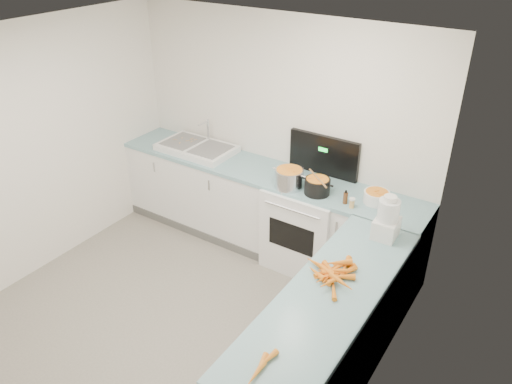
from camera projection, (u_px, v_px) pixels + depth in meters
The scene contains 19 objects.
floor at pixel (160, 336), 4.45m from camera, with size 3.50×4.00×0.00m, color gray, non-canonical shape.
ceiling at pixel (125, 54), 3.24m from camera, with size 3.50×4.00×0.00m, color white, non-canonical shape.
wall_back at pixel (279, 134), 5.31m from camera, with size 3.50×2.50×0.00m, color white, non-canonical shape.
wall_left at pixel (10, 163), 4.69m from camera, with size 4.00×2.50×0.00m, color white, non-canonical shape.
wall_right at pixel (356, 301), 3.01m from camera, with size 4.00×2.50×0.00m, color white, non-canonical shape.
counter_back at pixel (263, 209), 5.47m from camera, with size 3.50×0.62×0.94m.
counter_right at pixel (325, 343), 3.75m from camera, with size 0.62×2.20×0.94m.
stove at pixel (307, 224), 5.19m from camera, with size 0.76×0.65×1.36m.
sink at pixel (197, 148), 5.65m from camera, with size 0.86×0.52×0.31m.
steel_pot at pixel (289, 179), 4.88m from camera, with size 0.28×0.28×0.21m, color silver.
black_pot at pixel (317, 187), 4.77m from camera, with size 0.25×0.25×0.18m, color black.
wooden_spoon at pixel (318, 178), 4.72m from camera, with size 0.02×0.02×0.40m, color #AD7A47.
mixing_bowl at pixel (376, 197), 4.63m from camera, with size 0.24×0.24×0.11m, color white.
extract_bottle at pixel (345, 198), 4.61m from camera, with size 0.04×0.04×0.11m, color #593319.
spice_jar at pixel (352, 204), 4.55m from camera, with size 0.05×0.05×0.08m, color #E5B266.
food_processor at pixel (387, 220), 4.08m from camera, with size 0.20×0.24×0.39m.
carrot_pile at pixel (333, 272), 3.69m from camera, with size 0.46×0.49×0.10m.
peeled_carrots at pixel (261, 366), 2.94m from camera, with size 0.08×0.31×0.04m.
peelings at pixel (185, 141), 5.73m from camera, with size 0.24×0.26×0.01m.
Camera 1 is at (2.51, -2.26, 3.29)m, focal length 35.00 mm.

